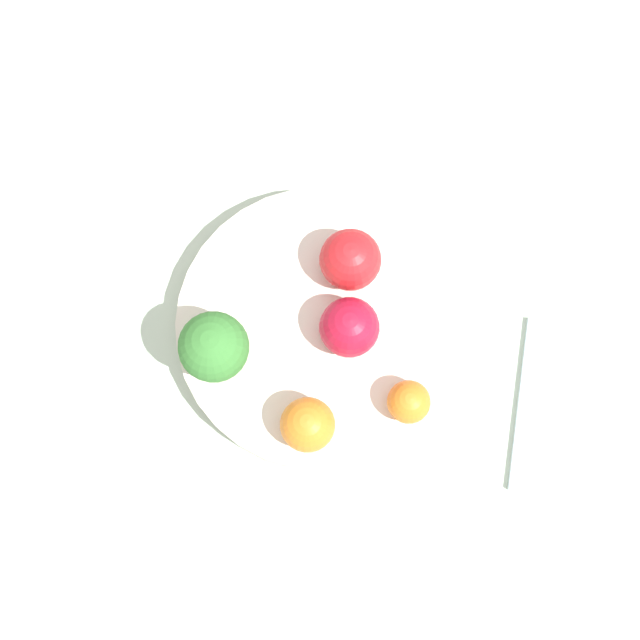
% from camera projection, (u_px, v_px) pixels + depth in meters
% --- Properties ---
extents(ground_plane, '(6.00, 6.00, 0.00)m').
position_uv_depth(ground_plane, '(320.00, 336.00, 0.79)').
color(ground_plane, gray).
extents(table_surface, '(1.20, 1.20, 0.02)m').
position_uv_depth(table_surface, '(320.00, 334.00, 0.78)').
color(table_surface, '#B2C6B2').
rests_on(table_surface, ground_plane).
extents(bowl, '(0.24, 0.24, 0.03)m').
position_uv_depth(bowl, '(320.00, 327.00, 0.75)').
color(bowl, silver).
rests_on(bowl, table_surface).
extents(broccoli, '(0.06, 0.06, 0.07)m').
position_uv_depth(broccoli, '(214.00, 347.00, 0.69)').
color(broccoli, '#99C17A').
rests_on(broccoli, bowl).
extents(apple_red, '(0.05, 0.05, 0.05)m').
position_uv_depth(apple_red, '(350.00, 260.00, 0.72)').
color(apple_red, red).
rests_on(apple_red, bowl).
extents(apple_green, '(0.05, 0.05, 0.05)m').
position_uv_depth(apple_green, '(350.00, 326.00, 0.71)').
color(apple_green, '#B7142D').
rests_on(apple_green, bowl).
extents(orange_front, '(0.03, 0.03, 0.03)m').
position_uv_depth(orange_front, '(409.00, 402.00, 0.70)').
color(orange_front, orange).
rests_on(orange_front, bowl).
extents(orange_back, '(0.04, 0.04, 0.04)m').
position_uv_depth(orange_back, '(308.00, 425.00, 0.70)').
color(orange_back, orange).
rests_on(orange_back, bowl).
extents(napkin, '(0.18, 0.18, 0.01)m').
position_uv_depth(napkin, '(609.00, 417.00, 0.75)').
color(napkin, silver).
rests_on(napkin, table_surface).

